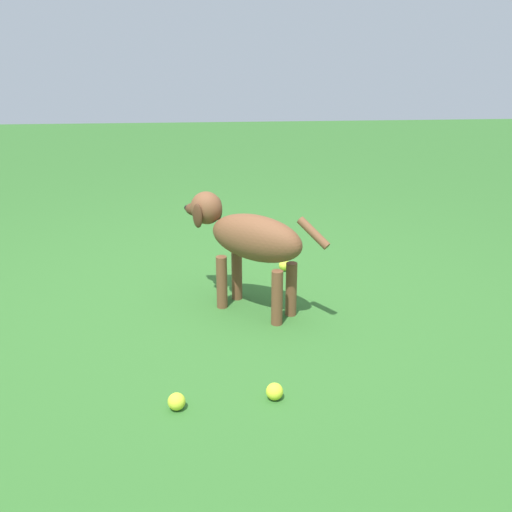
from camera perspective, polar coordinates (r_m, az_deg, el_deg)
name	(u,v)px	position (r m, az deg, el deg)	size (l,w,h in m)	color
ground	(225,317)	(2.92, -3.00, -5.89)	(14.00, 14.00, 0.00)	#2D6026
dog	(248,238)	(2.86, -0.81, 1.76)	(0.57, 0.68, 0.57)	brown
tennis_ball_0	(177,402)	(2.26, -7.69, -13.77)	(0.07, 0.07, 0.07)	#C6D931
tennis_ball_1	(275,391)	(2.29, 1.80, -12.96)	(0.07, 0.07, 0.07)	#D1E130
tennis_ball_2	(284,265)	(3.47, 2.77, -0.90)	(0.07, 0.07, 0.07)	#C5D535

